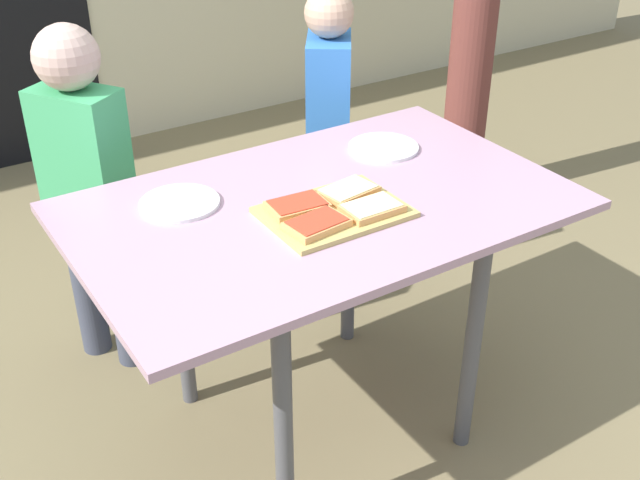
# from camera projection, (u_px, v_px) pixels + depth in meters

# --- Properties ---
(ground_plane) EXTENTS (16.00, 16.00, 0.00)m
(ground_plane) POSITION_uv_depth(u_px,v_px,m) (321.00, 419.00, 2.31)
(ground_plane) COLOR olive
(dining_table) EXTENTS (1.21, 0.76, 0.72)m
(dining_table) POSITION_uv_depth(u_px,v_px,m) (322.00, 232.00, 1.98)
(dining_table) COLOR #B58CA4
(dining_table) RESTS_ON ground
(cutting_board) EXTENTS (0.33, 0.24, 0.01)m
(cutting_board) POSITION_uv_depth(u_px,v_px,m) (334.00, 212.00, 1.88)
(cutting_board) COLOR tan
(cutting_board) RESTS_ON dining_table
(pizza_slice_near_right) EXTENTS (0.14, 0.09, 0.02)m
(pizza_slice_near_right) POSITION_uv_depth(u_px,v_px,m) (372.00, 208.00, 1.87)
(pizza_slice_near_right) COLOR tan
(pizza_slice_near_right) RESTS_ON cutting_board
(pizza_slice_far_right) EXTENTS (0.15, 0.11, 0.02)m
(pizza_slice_far_right) POSITION_uv_depth(u_px,v_px,m) (348.00, 191.00, 1.94)
(pizza_slice_far_right) COLOR tan
(pizza_slice_far_right) RESTS_ON cutting_board
(pizza_slice_near_left) EXTENTS (0.15, 0.11, 0.02)m
(pizza_slice_near_left) POSITION_uv_depth(u_px,v_px,m) (317.00, 224.00, 1.80)
(pizza_slice_near_left) COLOR tan
(pizza_slice_near_left) RESTS_ON cutting_board
(pizza_slice_far_left) EXTENTS (0.15, 0.10, 0.02)m
(pizza_slice_far_left) POSITION_uv_depth(u_px,v_px,m) (297.00, 206.00, 1.88)
(pizza_slice_far_left) COLOR tan
(pizza_slice_far_left) RESTS_ON cutting_board
(plate_white_left) EXTENTS (0.20, 0.20, 0.01)m
(plate_white_left) POSITION_uv_depth(u_px,v_px,m) (180.00, 203.00, 1.93)
(plate_white_left) COLOR white
(plate_white_left) RESTS_ON dining_table
(plate_white_right) EXTENTS (0.20, 0.20, 0.01)m
(plate_white_right) POSITION_uv_depth(u_px,v_px,m) (383.00, 147.00, 2.21)
(plate_white_right) COLOR white
(plate_white_right) RESTS_ON dining_table
(child_left) EXTENTS (0.25, 0.28, 1.07)m
(child_left) POSITION_uv_depth(u_px,v_px,m) (87.00, 181.00, 2.25)
(child_left) COLOR #3E4251
(child_left) RESTS_ON ground
(child_right) EXTENTS (0.25, 0.28, 1.06)m
(child_right) POSITION_uv_depth(u_px,v_px,m) (328.00, 127.00, 2.65)
(child_right) COLOR #404566
(child_right) RESTS_ON ground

